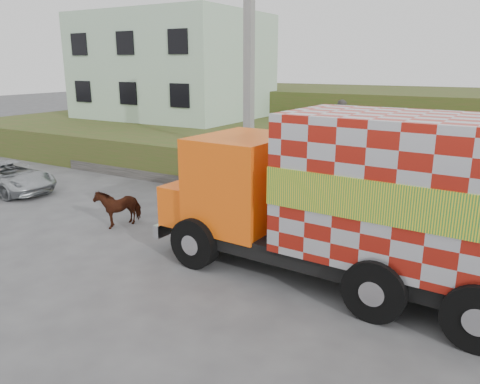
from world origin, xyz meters
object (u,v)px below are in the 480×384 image
Objects in this scene: utility_pole at (249,81)px; suv at (8,177)px; cargo_truck at (357,199)px; pedestrian at (341,126)px; cow at (119,207)px.

suv is (-7.82, -4.50, -3.52)m from utility_pole.
cargo_truck is 7.90m from pedestrian.
pedestrian is at bearing -56.89° from suv.
cargo_truck is 4.46× the size of pedestrian.
cargo_truck reaches higher than suv.
utility_pole is at bearing 139.55° from cargo_truck.
pedestrian is (10.61, 6.48, 1.89)m from suv.
suv is at bearing -170.23° from cow.
pedestrian is at bearing 74.62° from cow.
utility_pole is at bearing 89.37° from cow.
cow is (-1.51, -5.15, -3.52)m from utility_pole.
cargo_truck is (5.66, -5.36, -2.15)m from utility_pole.
suv is 2.12× the size of pedestrian.
suv is (-6.31, 0.65, -0.00)m from cow.
cargo_truck reaches higher than pedestrian.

